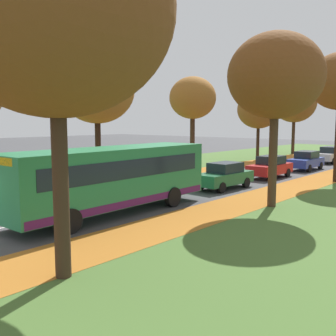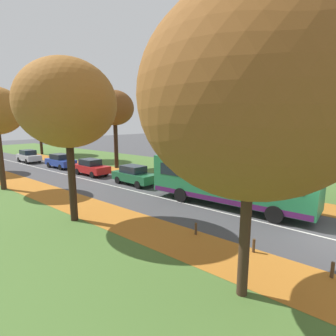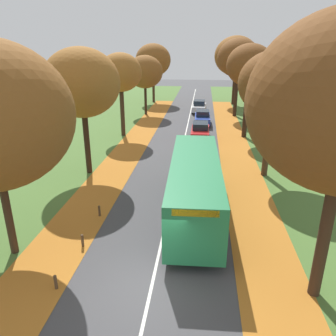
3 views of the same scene
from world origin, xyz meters
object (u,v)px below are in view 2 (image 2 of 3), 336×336
tree_right_near (192,111)px  car_silver_fourth_in_line (29,156)px  tree_right_distant (38,110)px  tree_left_nearest (252,96)px  tree_right_far (65,108)px  car_red_following (91,167)px  tree_left_near (67,104)px  car_blue_third_in_line (61,161)px  bollard_second (332,270)px  car_green_lead (134,175)px  bollard_third (254,246)px  bus (229,180)px  bollard_fourth (196,229)px  tree_right_mid (115,108)px

tree_right_near → car_silver_fourth_in_line: size_ratio=1.96×
tree_right_near → tree_right_distant: size_ratio=0.84×
tree_left_nearest → tree_right_near: size_ratio=1.07×
tree_right_far → car_red_following: 13.94m
tree_left_nearest → tree_right_far: size_ratio=0.94×
tree_left_near → car_blue_third_in_line: size_ratio=2.02×
car_red_following → car_silver_fourth_in_line: size_ratio=0.99×
tree_left_near → car_silver_fourth_in_line: bearing=72.3°
bollard_second → car_green_lead: (5.08, 15.35, 0.52)m
bollard_third → bus: bearing=36.4°
car_green_lead → tree_left_nearest: bearing=-120.7°
car_silver_fourth_in_line → bollard_second: bearing=-97.6°
bollard_fourth → tree_right_distant: bearing=75.0°
tree_right_distant → car_red_following: bearing=-102.8°
tree_right_near → car_blue_third_in_line: size_ratio=1.98×
tree_left_nearest → tree_right_far: (12.10, 31.21, 1.06)m
car_green_lead → car_red_following: size_ratio=1.01×
tree_right_mid → car_green_lead: 10.51m
tree_right_mid → bollard_second: bearing=-112.3°
car_red_following → car_blue_third_in_line: 6.28m
bollard_fourth → car_silver_fourth_in_line: car_silver_fourth_in_line is taller
tree_right_distant → bollard_second: tree_right_distant is taller
tree_right_distant → bollard_fourth: size_ratio=16.60×
car_blue_third_in_line → tree_left_near: bearing=-116.3°
car_green_lead → car_silver_fourth_in_line: bearing=91.1°
bollard_fourth → car_red_following: bearing=72.3°
bollard_second → car_silver_fourth_in_line: size_ratio=0.14×
tree_right_near → car_blue_third_in_line: 16.81m
tree_left_near → car_green_lead: bearing=24.3°
bus → car_blue_third_in_line: (0.26, 21.42, -0.89)m
tree_right_near → bollard_second: (-9.65, -12.59, -5.97)m
tree_right_mid → tree_right_far: 10.40m
bollard_second → car_blue_third_in_line: size_ratio=0.14×
bollard_third → car_red_following: car_red_following is taller
bollard_second → bollard_fourth: (-0.07, 5.61, 0.01)m
bus → car_silver_fourth_in_line: 28.73m
tree_left_nearest → tree_left_near: bearing=89.5°
car_green_lead → car_blue_third_in_line: size_ratio=1.01×
tree_right_distant → bollard_third: bearing=-103.9°
tree_right_far → bollard_fourth: (-9.35, -27.66, -6.81)m
tree_right_near → bollard_third: tree_right_near is taller
bollard_fourth → car_blue_third_in_line: car_blue_third_in_line is taller
bus → tree_right_near: bearing=52.5°
tree_left_near → car_blue_third_in_line: 18.69m
bollard_second → tree_right_far: bearing=74.4°
tree_right_near → car_green_lead: (-4.57, 2.76, -5.45)m
tree_left_near → tree_right_near: (12.39, 0.77, 0.02)m
tree_left_nearest → tree_left_near: (0.08, 9.76, 0.19)m
tree_left_nearest → tree_right_mid: size_ratio=1.02×
bollard_fourth → car_green_lead: car_green_lead is taller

